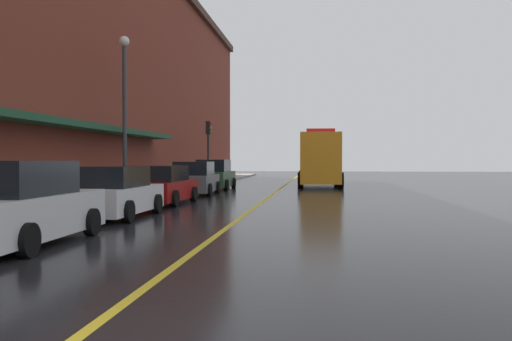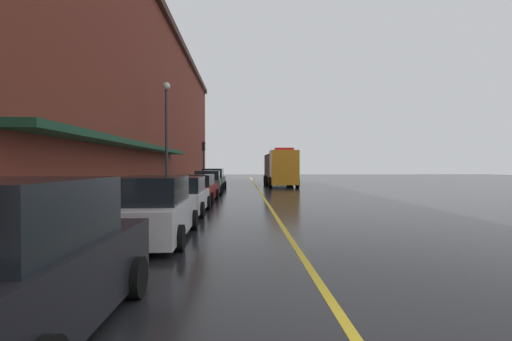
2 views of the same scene
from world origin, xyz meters
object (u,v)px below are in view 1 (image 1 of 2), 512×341
at_px(traffic_light_near, 208,140).
at_px(parking_meter_0, 13,188).
at_px(parked_car_3, 162,186).
at_px(parked_car_5, 214,175).
at_px(parking_meter_3, 110,179).
at_px(parking_meter_2, 60,184).
at_px(parked_car_2, 113,193).
at_px(parked_car_1, 18,206).
at_px(utility_truck, 320,160).
at_px(street_lamp_left, 125,99).
at_px(parking_meter_1, 136,177).
at_px(parked_car_4, 195,179).

bearing_deg(traffic_light_near, parking_meter_0, -90.14).
height_order(parked_car_3, parked_car_5, parked_car_5).
xyz_separation_m(parked_car_5, parking_meter_3, (-1.43, -13.17, 0.23)).
distance_m(parked_car_3, parking_meter_2, 6.05).
height_order(parked_car_2, parking_meter_0, parked_car_2).
bearing_deg(parking_meter_0, parked_car_5, 85.86).
bearing_deg(parking_meter_2, parked_car_1, -73.31).
relative_size(parked_car_3, parked_car_5, 1.09).
height_order(parked_car_5, parking_meter_3, parked_car_5).
relative_size(parked_car_5, utility_truck, 0.48).
distance_m(parking_meter_0, traffic_light_near, 24.92).
height_order(parking_meter_3, street_lamp_left, street_lamp_left).
bearing_deg(parking_meter_2, parked_car_5, 85.24).
bearing_deg(parking_meter_0, parking_meter_2, 90.00).
distance_m(utility_truck, parking_meter_1, 16.62).
bearing_deg(parked_car_3, street_lamp_left, 56.88).
height_order(parking_meter_0, street_lamp_left, street_lamp_left).
xyz_separation_m(parked_car_2, traffic_light_near, (-1.38, 21.67, 2.41)).
relative_size(parked_car_4, utility_truck, 0.48).
height_order(parked_car_2, utility_truck, utility_truck).
xyz_separation_m(parked_car_5, parking_meter_1, (-1.43, -10.19, 0.23)).
bearing_deg(parking_meter_3, parking_meter_1, 90.00).
height_order(parked_car_4, parked_car_5, parked_car_5).
bearing_deg(parked_car_2, parking_meter_3, 22.54).
bearing_deg(parked_car_2, parked_car_5, 0.13).
relative_size(parked_car_5, street_lamp_left, 0.60).
distance_m(parking_meter_2, parking_meter_3, 4.06).
bearing_deg(parking_meter_2, utility_truck, 70.35).
bearing_deg(parking_meter_1, parked_car_4, 72.76).
xyz_separation_m(parked_car_4, street_lamp_left, (-2.06, -4.45, 3.61)).
relative_size(parked_car_1, parked_car_5, 1.16).
distance_m(utility_truck, traffic_light_near, 7.84).
relative_size(parked_car_4, parking_meter_0, 3.14).
bearing_deg(traffic_light_near, parked_car_3, -85.13).
relative_size(parking_meter_1, parking_meter_2, 1.00).
height_order(parked_car_3, traffic_light_near, traffic_light_near).
bearing_deg(parked_car_2, utility_truck, -16.51).
bearing_deg(parked_car_4, parked_car_5, -1.27).
height_order(utility_truck, parking_meter_1, utility_truck).
height_order(parked_car_2, parked_car_4, parked_car_4).
xyz_separation_m(parked_car_4, utility_truck, (6.29, 9.96, 0.97)).
xyz_separation_m(parked_car_2, parking_meter_2, (-1.44, -0.57, 0.31)).
distance_m(parked_car_4, parking_meter_0, 14.43).
bearing_deg(traffic_light_near, parking_meter_1, -90.23).
height_order(parked_car_3, parking_meter_0, parked_car_3).
relative_size(parking_meter_3, street_lamp_left, 0.19).
bearing_deg(parked_car_2, parked_car_4, -0.01).
distance_m(parked_car_4, parked_car_5, 5.47).
bearing_deg(traffic_light_near, parked_car_1, -86.98).
bearing_deg(parked_car_1, parking_meter_0, 31.03).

